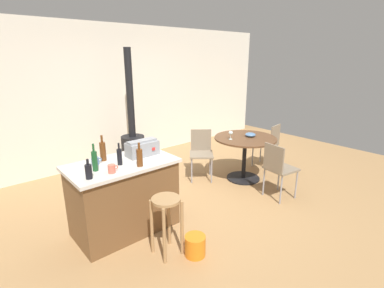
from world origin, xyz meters
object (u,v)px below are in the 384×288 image
at_px(bottle_2, 89,171).
at_px(kitchen_island, 124,196).
at_px(folding_chair_near, 201,150).
at_px(bottle_1, 95,160).
at_px(folding_chair_left, 269,142).
at_px(bottle_4, 119,156).
at_px(wooden_stool, 166,215).
at_px(dining_table, 245,147).
at_px(serving_bowl, 250,135).
at_px(folding_chair_far, 278,167).
at_px(bottle_0, 140,157).
at_px(cup_0, 112,169).
at_px(wood_stove, 133,142).
at_px(plastic_bucket, 195,246).
at_px(toolbox, 142,148).
at_px(cup_1, 95,161).
at_px(bottle_3, 103,151).
at_px(wine_glass, 231,133).

bearing_deg(bottle_2, kitchen_island, 23.89).
distance_m(folding_chair_near, bottle_1, 2.28).
height_order(folding_chair_left, bottle_4, bottle_4).
bearing_deg(wooden_stool, dining_table, 18.87).
bearing_deg(serving_bowl, folding_chair_far, -110.35).
relative_size(bottle_0, cup_0, 2.41).
distance_m(wooden_stool, folding_chair_far, 2.03).
xyz_separation_m(folding_chair_left, cup_0, (-3.37, -0.32, 0.43)).
relative_size(folding_chair_near, wood_stove, 0.38).
distance_m(kitchen_island, bottle_2, 0.73).
xyz_separation_m(folding_chair_near, plastic_bucket, (-1.48, -1.52, -0.39)).
height_order(dining_table, toolbox, toolbox).
xyz_separation_m(wooden_stool, bottle_2, (-0.59, 0.51, 0.50)).
xyz_separation_m(bottle_0, cup_0, (-0.33, 0.02, -0.06)).
distance_m(folding_chair_left, bottle_4, 3.23).
relative_size(wood_stove, bottle_2, 10.64).
height_order(folding_chair_far, bottle_4, bottle_4).
bearing_deg(kitchen_island, folding_chair_left, 1.79).
relative_size(wooden_stool, bottle_1, 2.18).
distance_m(kitchen_island, serving_bowl, 2.46).
bearing_deg(bottle_4, folding_chair_near, 18.63).
distance_m(folding_chair_near, bottle_4, 2.01).
bearing_deg(serving_bowl, folding_chair_near, 138.60).
height_order(toolbox, plastic_bucket, toolbox).
xyz_separation_m(folding_chair_near, cup_1, (-2.06, -0.43, 0.43)).
bearing_deg(bottle_1, wooden_stool, -56.21).
height_order(folding_chair_far, bottle_3, bottle_3).
relative_size(wooden_stool, folding_chair_far, 0.77).
bearing_deg(bottle_3, bottle_2, -129.59).
bearing_deg(bottle_3, cup_1, -153.37).
xyz_separation_m(dining_table, folding_chair_left, (0.81, 0.06, -0.08)).
relative_size(folding_chair_far, bottle_2, 4.11).
relative_size(wooden_stool, bottle_2, 3.18).
height_order(folding_chair_near, bottle_2, bottle_2).
distance_m(toolbox, bottle_3, 0.48).
bearing_deg(wooden_stool, bottle_4, 103.64).
relative_size(kitchen_island, dining_table, 1.19).
bearing_deg(dining_table, serving_bowl, -12.93).
distance_m(folding_chair_left, toolbox, 2.86).
height_order(dining_table, wine_glass, wine_glass).
distance_m(folding_chair_left, bottle_1, 3.52).
distance_m(dining_table, wine_glass, 0.41).
height_order(cup_1, plastic_bucket, cup_1).
bearing_deg(toolbox, bottle_1, -170.95).
distance_m(bottle_0, plastic_bucket, 1.15).
bearing_deg(cup_0, bottle_3, 77.38).
bearing_deg(bottle_0, cup_1, 133.44).
bearing_deg(serving_bowl, kitchen_island, -179.68).
relative_size(bottle_0, plastic_bucket, 1.19).
bearing_deg(cup_1, plastic_bucket, -61.95).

